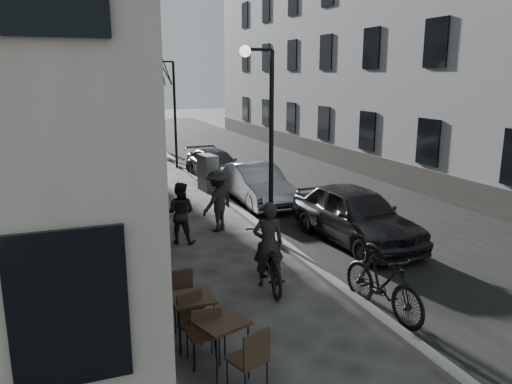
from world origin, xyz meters
TOP-DOWN VIEW (x-y plane):
  - ground at (0.00, 0.00)m, footprint 120.00×120.00m
  - road at (3.85, 16.00)m, footprint 7.30×60.00m
  - kerb at (0.20, 16.00)m, footprint 0.25×60.00m
  - streetlamp_near at (-0.17, 6.00)m, footprint 0.90×0.28m
  - streetlamp_far at (-0.17, 18.00)m, footprint 0.90×0.28m
  - tree_near at (-0.10, 21.00)m, footprint 2.40×2.40m
  - tree_far at (-0.10, 27.00)m, footprint 2.40×2.40m
  - bistro_set_a at (-2.98, 0.72)m, footprint 1.02×1.75m
  - bistro_set_b at (-3.19, 1.68)m, footprint 0.71×1.70m
  - bistro_set_c at (-3.57, 3.38)m, footprint 0.96×1.69m
  - utility_cabinet at (0.10, 12.63)m, footprint 0.65×1.00m
  - bicycle at (-1.11, 3.45)m, footprint 1.07×2.23m
  - cyclist_rider at (-1.11, 3.45)m, footprint 0.73×0.54m
  - pedestrian_near at (-2.25, 6.86)m, footprint 1.01×0.95m
  - pedestrian_mid at (-1.02, 7.52)m, footprint 1.32×1.21m
  - pedestrian_far at (-3.60, 8.71)m, footprint 1.01×0.44m
  - car_near at (2.14, 5.26)m, footprint 2.06×4.58m
  - car_mid at (1.17, 10.09)m, footprint 1.49×4.17m
  - car_far at (1.00, 14.77)m, footprint 2.04×4.32m
  - moped at (0.38, 1.46)m, footprint 0.84×2.19m

SIDE VIEW (x-z plane):
  - ground at x=0.00m, z-range 0.00..0.00m
  - road at x=3.85m, z-range 0.00..0.00m
  - kerb at x=0.20m, z-range 0.00..0.12m
  - bistro_set_c at x=-3.57m, z-range 0.01..0.98m
  - bistro_set_b at x=-3.19m, z-range 0.01..1.02m
  - bistro_set_a at x=-2.98m, z-range 0.01..1.02m
  - bicycle at x=-1.11m, z-range 0.00..1.12m
  - car_far at x=1.00m, z-range 0.00..1.22m
  - moped at x=0.38m, z-range 0.00..1.28m
  - car_mid at x=1.17m, z-range 0.00..1.37m
  - utility_cabinet at x=0.10m, z-range 0.00..1.40m
  - car_near at x=2.14m, z-range 0.00..1.53m
  - pedestrian_near at x=-2.25m, z-range 0.00..1.66m
  - pedestrian_far at x=-3.60m, z-range 0.00..1.72m
  - pedestrian_mid at x=-1.02m, z-range 0.00..1.79m
  - cyclist_rider at x=-1.11m, z-range 0.00..1.84m
  - streetlamp_near at x=-0.17m, z-range 0.62..5.71m
  - streetlamp_far at x=-0.17m, z-range 0.62..5.71m
  - tree_near at x=-0.10m, z-range 1.81..7.51m
  - tree_far at x=-0.10m, z-range 1.81..7.51m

